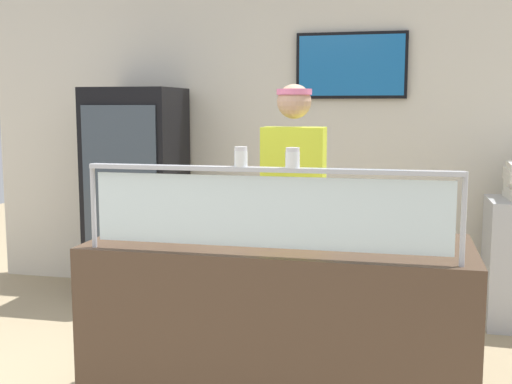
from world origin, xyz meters
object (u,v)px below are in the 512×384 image
(pizza_tray, at_px, (277,234))
(parmesan_shaker, at_px, (241,158))
(pizza_server, at_px, (275,230))
(pepper_flake_shaker, at_px, (293,159))
(worker_figure, at_px, (294,207))
(drink_fridge, at_px, (137,194))

(pizza_tray, bearing_deg, parmesan_shaker, -100.97)
(pizza_server, height_order, pepper_flake_shaker, pepper_flake_shaker)
(pepper_flake_shaker, relative_size, worker_figure, 0.05)
(pepper_flake_shaker, bearing_deg, parmesan_shaker, 180.00)
(pizza_tray, relative_size, pizza_server, 1.79)
(pizza_tray, xyz_separation_m, worker_figure, (-0.02, 0.66, 0.04))
(pizza_tray, relative_size, pepper_flake_shaker, 5.58)
(pizza_tray, xyz_separation_m, drink_fridge, (-1.56, 1.80, -0.08))
(pizza_server, xyz_separation_m, parmesan_shaker, (-0.08, -0.41, 0.41))
(pizza_tray, distance_m, parmesan_shaker, 0.62)
(parmesan_shaker, xyz_separation_m, drink_fridge, (-1.48, 2.23, -0.50))
(pizza_tray, height_order, pepper_flake_shaker, pepper_flake_shaker)
(pepper_flake_shaker, bearing_deg, drink_fridge, 127.47)
(pizza_server, relative_size, worker_figure, 0.16)
(pizza_server, distance_m, worker_figure, 0.68)
(pizza_server, height_order, parmesan_shaker, parmesan_shaker)
(pizza_tray, bearing_deg, pepper_flake_shaker, -70.82)
(pizza_tray, height_order, parmesan_shaker, parmesan_shaker)
(pizza_server, distance_m, drink_fridge, 2.39)
(drink_fridge, bearing_deg, pizza_tray, -49.05)
(pizza_server, relative_size, drink_fridge, 0.16)
(parmesan_shaker, distance_m, drink_fridge, 2.73)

